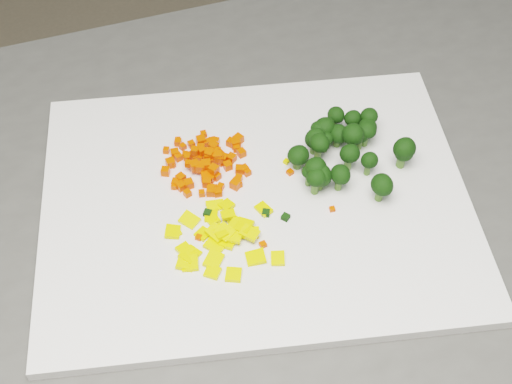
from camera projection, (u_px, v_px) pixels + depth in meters
name	position (u px, v px, depth m)	size (l,w,h in m)	color
counter_block	(242.00, 378.00, 1.11)	(0.96, 0.67, 0.90)	#454543
cutting_board	(256.00, 202.00, 0.75)	(0.45, 0.35, 0.01)	white
carrot_pile	(204.00, 155.00, 0.77)	(0.10, 0.10, 0.03)	#ED3302
pepper_pile	(227.00, 235.00, 0.71)	(0.11, 0.11, 0.02)	yellow
broccoli_pile	(349.00, 147.00, 0.75)	(0.12, 0.12, 0.06)	black
carrot_cube_0	(178.00, 140.00, 0.79)	(0.01, 0.01, 0.01)	#ED3302
carrot_cube_1	(244.00, 169.00, 0.77)	(0.01, 0.01, 0.01)	#ED3302
carrot_cube_2	(214.00, 161.00, 0.77)	(0.01, 0.01, 0.01)	#ED3302
carrot_cube_3	(236.00, 148.00, 0.79)	(0.01, 0.01, 0.01)	#ED3302
carrot_cube_4	(212.00, 160.00, 0.77)	(0.01, 0.01, 0.01)	#ED3302
carrot_cube_5	(179.00, 183.00, 0.75)	(0.01, 0.01, 0.01)	#ED3302
carrot_cube_6	(236.00, 184.00, 0.75)	(0.01, 0.01, 0.01)	#ED3302
carrot_cube_7	(221.00, 187.00, 0.75)	(0.01, 0.01, 0.01)	#ED3302
carrot_cube_8	(191.00, 144.00, 0.79)	(0.01, 0.01, 0.01)	#ED3302
carrot_cube_9	(178.00, 142.00, 0.79)	(0.01, 0.01, 0.01)	#ED3302
carrot_cube_10	(209.00, 154.00, 0.77)	(0.01, 0.01, 0.01)	#ED3302
carrot_cube_11	(247.00, 172.00, 0.76)	(0.01, 0.01, 0.01)	#ED3302
carrot_cube_12	(214.00, 147.00, 0.78)	(0.01, 0.01, 0.01)	#ED3302
carrot_cube_13	(216.00, 188.00, 0.75)	(0.01, 0.01, 0.01)	#ED3302
carrot_cube_14	(183.00, 147.00, 0.79)	(0.01, 0.01, 0.01)	#ED3302
carrot_cube_15	(242.00, 153.00, 0.78)	(0.01, 0.01, 0.01)	#ED3302
carrot_cube_16	(200.00, 157.00, 0.78)	(0.01, 0.01, 0.01)	#ED3302
carrot_cube_17	(214.00, 155.00, 0.77)	(0.01, 0.01, 0.01)	#ED3302
carrot_cube_18	(215.00, 158.00, 0.78)	(0.01, 0.01, 0.01)	#ED3302
carrot_cube_19	(201.00, 151.00, 0.77)	(0.01, 0.01, 0.01)	#ED3302
carrot_cube_20	(213.00, 141.00, 0.79)	(0.01, 0.01, 0.01)	#ED3302
carrot_cube_21	(235.00, 143.00, 0.79)	(0.01, 0.01, 0.01)	#ED3302
carrot_cube_22	(218.00, 151.00, 0.77)	(0.01, 0.01, 0.01)	#ED3302
carrot_cube_23	(207.00, 142.00, 0.79)	(0.01, 0.01, 0.01)	#ED3302
carrot_cube_24	(215.00, 142.00, 0.79)	(0.01, 0.01, 0.01)	#ED3302
carrot_cube_25	(211.00, 154.00, 0.77)	(0.01, 0.01, 0.01)	#ED3302
carrot_cube_26	(166.00, 150.00, 0.78)	(0.01, 0.01, 0.01)	#ED3302
carrot_cube_27	(213.00, 152.00, 0.77)	(0.01, 0.01, 0.01)	#ED3302
carrot_cube_28	(185.00, 154.00, 0.78)	(0.01, 0.01, 0.01)	#ED3302
carrot_cube_29	(181.00, 178.00, 0.76)	(0.01, 0.01, 0.01)	#ED3302
carrot_cube_30	(178.00, 157.00, 0.78)	(0.01, 0.01, 0.01)	#ED3302
carrot_cube_31	(215.00, 151.00, 0.77)	(0.01, 0.01, 0.01)	#ED3302
carrot_cube_32	(213.00, 145.00, 0.78)	(0.01, 0.01, 0.01)	#ED3302
carrot_cube_33	(195.00, 166.00, 0.76)	(0.01, 0.01, 0.01)	#ED3302
carrot_cube_34	(238.00, 184.00, 0.75)	(0.01, 0.01, 0.01)	#ED3302
carrot_cube_35	(218.00, 156.00, 0.77)	(0.01, 0.01, 0.01)	#ED3302
carrot_cube_36	(238.00, 179.00, 0.76)	(0.01, 0.01, 0.01)	#ED3302
carrot_cube_37	(209.00, 158.00, 0.77)	(0.01, 0.01, 0.01)	#ED3302
carrot_cube_38	(211.00, 191.00, 0.75)	(0.01, 0.01, 0.01)	#ED3302
carrot_cube_39	(172.00, 164.00, 0.77)	(0.01, 0.01, 0.01)	#ED3302
carrot_cube_40	(218.00, 192.00, 0.75)	(0.01, 0.01, 0.01)	#ED3302
carrot_cube_41	(202.00, 193.00, 0.75)	(0.01, 0.01, 0.01)	#ED3302
carrot_cube_42	(207.00, 182.00, 0.75)	(0.01, 0.01, 0.01)	#ED3302
carrot_cube_43	(189.00, 184.00, 0.75)	(0.01, 0.01, 0.01)	#ED3302
carrot_cube_44	(221.00, 161.00, 0.77)	(0.01, 0.01, 0.01)	#ED3302
carrot_cube_45	(217.00, 176.00, 0.76)	(0.01, 0.01, 0.01)	#ED3302
carrot_cube_46	(238.00, 139.00, 0.79)	(0.01, 0.01, 0.01)	#ED3302
carrot_cube_47	(187.00, 157.00, 0.77)	(0.01, 0.01, 0.01)	#ED3302
carrot_cube_48	(201.00, 149.00, 0.78)	(0.01, 0.01, 0.01)	#ED3302
carrot_cube_49	(181.00, 186.00, 0.75)	(0.01, 0.01, 0.01)	#ED3302
carrot_cube_50	(206.00, 165.00, 0.76)	(0.01, 0.01, 0.01)	#ED3302
carrot_cube_51	(208.00, 152.00, 0.77)	(0.01, 0.01, 0.01)	#ED3302
carrot_cube_52	(219.00, 158.00, 0.77)	(0.01, 0.01, 0.01)	#ED3302
carrot_cube_53	(175.00, 183.00, 0.75)	(0.01, 0.01, 0.01)	#ED3302
carrot_cube_54	(200.00, 167.00, 0.76)	(0.01, 0.01, 0.01)	#ED3302
carrot_cube_55	(204.00, 134.00, 0.80)	(0.01, 0.01, 0.01)	#ED3302
carrot_cube_56	(175.00, 182.00, 0.76)	(0.01, 0.01, 0.01)	#ED3302
carrot_cube_57	(175.00, 153.00, 0.78)	(0.01, 0.01, 0.01)	#ED3302
carrot_cube_58	(228.00, 166.00, 0.77)	(0.01, 0.01, 0.01)	#ED3302
carrot_cube_59	(174.00, 186.00, 0.75)	(0.01, 0.01, 0.01)	#ED3302
carrot_cube_60	(187.00, 193.00, 0.75)	(0.01, 0.01, 0.01)	#ED3302
carrot_cube_61	(201.00, 141.00, 0.79)	(0.01, 0.01, 0.01)	#ED3302
carrot_cube_62	(206.00, 176.00, 0.76)	(0.01, 0.01, 0.01)	#ED3302
carrot_cube_63	(212.00, 178.00, 0.76)	(0.01, 0.01, 0.01)	#ED3302
carrot_cube_64	(195.00, 157.00, 0.78)	(0.01, 0.01, 0.01)	#ED3302
carrot_cube_65	(223.00, 159.00, 0.77)	(0.01, 0.01, 0.01)	#ED3302
carrot_cube_66	(171.00, 163.00, 0.77)	(0.01, 0.01, 0.01)	#ED3302
carrot_cube_67	(231.00, 158.00, 0.78)	(0.01, 0.01, 0.01)	#ED3302
carrot_cube_68	(219.00, 155.00, 0.78)	(0.01, 0.01, 0.01)	#ED3302
carrot_cube_69	(209.00, 156.00, 0.77)	(0.01, 0.01, 0.01)	#ED3302
carrot_cube_70	(211.00, 189.00, 0.75)	(0.01, 0.01, 0.01)	#ED3302
carrot_cube_71	(195.00, 151.00, 0.77)	(0.01, 0.01, 0.01)	#ED3302
carrot_cube_72	(165.00, 171.00, 0.76)	(0.01, 0.01, 0.01)	#ED3302
carrot_cube_73	(214.00, 170.00, 0.75)	(0.01, 0.01, 0.01)	#ED3302
carrot_cube_74	(208.00, 170.00, 0.77)	(0.01, 0.01, 0.01)	#ED3302
carrot_cube_75	(188.00, 164.00, 0.76)	(0.01, 0.01, 0.01)	#ED3302
carrot_cube_76	(231.00, 142.00, 0.79)	(0.01, 0.01, 0.01)	#ED3302
carrot_cube_77	(190.00, 156.00, 0.78)	(0.01, 0.01, 0.01)	#ED3302
carrot_cube_78	(239.00, 169.00, 0.77)	(0.01, 0.01, 0.01)	#ED3302
pepper_chunk_0	(185.00, 265.00, 0.69)	(0.02, 0.01, 0.00)	yellow
pepper_chunk_1	(215.00, 246.00, 0.70)	(0.02, 0.01, 0.00)	yellow
pepper_chunk_2	(214.00, 260.00, 0.69)	(0.02, 0.02, 0.00)	yellow
pepper_chunk_3	(216.00, 233.00, 0.71)	(0.02, 0.01, 0.00)	yellow
pepper_chunk_4	(250.00, 233.00, 0.71)	(0.02, 0.01, 0.00)	yellow
pepper_chunk_5	(250.00, 233.00, 0.71)	(0.02, 0.01, 0.00)	yellow
pepper_chunk_6	(230.00, 216.00, 0.73)	(0.01, 0.01, 0.00)	yellow
pepper_chunk_7	(278.00, 259.00, 0.69)	(0.01, 0.02, 0.00)	yellow
pepper_chunk_8	(228.00, 215.00, 0.72)	(0.01, 0.01, 0.00)	yellow
pepper_chunk_9	(243.00, 226.00, 0.71)	(0.02, 0.02, 0.00)	yellow
pepper_chunk_10	(225.00, 234.00, 0.71)	(0.01, 0.01, 0.00)	yellow
pepper_chunk_11	(190.00, 255.00, 0.70)	(0.02, 0.02, 0.00)	yellow
pepper_chunk_12	(190.00, 263.00, 0.69)	(0.02, 0.02, 0.00)	yellow
pepper_chunk_13	(256.00, 257.00, 0.70)	(0.02, 0.02, 0.00)	yellow
pepper_chunk_14	(234.00, 275.00, 0.68)	(0.02, 0.02, 0.00)	yellow
pepper_chunk_15	(211.00, 215.00, 0.73)	(0.01, 0.02, 0.00)	yellow
pepper_chunk_16	(228.00, 241.00, 0.71)	(0.01, 0.02, 0.00)	yellow
pepper_chunk_17	(189.00, 220.00, 0.72)	(0.02, 0.02, 0.00)	yellow
pepper_chunk_18	(239.00, 225.00, 0.71)	(0.02, 0.02, 0.00)	yellow
pepper_chunk_19	(227.00, 205.00, 0.74)	(0.01, 0.01, 0.00)	yellow
pepper_chunk_20	(215.00, 206.00, 0.74)	(0.02, 0.01, 0.00)	yellow
pepper_chunk_21	(185.00, 250.00, 0.70)	(0.02, 0.01, 0.00)	yellow
pepper_chunk_22	(235.00, 237.00, 0.70)	(0.01, 0.01, 0.00)	yellow
pepper_chunk_23	(225.00, 232.00, 0.71)	(0.02, 0.02, 0.00)	yellow
pepper_chunk_24	(264.00, 209.00, 0.73)	(0.01, 0.02, 0.00)	yellow
pepper_chunk_25	(213.00, 220.00, 0.72)	(0.01, 0.01, 0.00)	yellow
pepper_chunk_26	(213.00, 272.00, 0.68)	(0.01, 0.01, 0.00)	yellow
pepper_chunk_27	(173.00, 232.00, 0.72)	(0.02, 0.01, 0.00)	yellow
pepper_chunk_28	(220.00, 232.00, 0.71)	(0.02, 0.01, 0.00)	yellow
pepper_chunk_29	(203.00, 234.00, 0.71)	(0.01, 0.01, 0.00)	yellow
broccoli_floret_0	(368.00, 122.00, 0.79)	(0.03, 0.03, 0.03)	black
broccoli_floret_1	(365.00, 135.00, 0.78)	(0.03, 0.03, 0.03)	black
broccoli_floret_2	(339.00, 179.00, 0.74)	(0.03, 0.03, 0.03)	black
broccoli_floret_3	(315.00, 182.00, 0.74)	(0.03, 0.03, 0.03)	black
broccoli_floret_4	(325.00, 143.00, 0.78)	(0.02, 0.02, 0.03)	black
broccoli_floret_5	(338.00, 137.00, 0.78)	(0.03, 0.03, 0.03)	black
broccoli_floret_6	(402.00, 154.00, 0.76)	(0.04, 0.04, 0.04)	black
broccoli_floret_7	(318.00, 134.00, 0.79)	(0.02, 0.02, 0.03)	black
broccoli_floret_8	(366.00, 131.00, 0.79)	(0.03, 0.03, 0.03)	black
broccoli_floret_9	(352.00, 122.00, 0.80)	(0.03, 0.03, 0.03)	black
broccoli_floret_10	(335.00, 119.00, 0.80)	(0.03, 0.03, 0.03)	black
broccoli_floret_11	(360.00, 140.00, 0.78)	(0.02, 0.02, 0.03)	black
broccoli_floret_12	(368.00, 165.00, 0.76)	(0.03, 0.03, 0.03)	black
broccoli_floret_13	(314.00, 173.00, 0.75)	(0.03, 0.03, 0.03)	black
broccoli_floret_14	(318.00, 149.00, 0.77)	(0.03, 0.03, 0.04)	black
broccoli_floret_15	(348.00, 159.00, 0.76)	(0.03, 0.03, 0.03)	black
broccoli_floret_16	(309.00, 176.00, 0.75)	(0.02, 0.02, 0.03)	black
broccoli_floret_17	(402.00, 157.00, 0.76)	(0.03, 0.03, 0.03)	black
broccoli_floret_18	(314.00, 142.00, 0.78)	(0.03, 0.03, 0.03)	black
broccoli_floret_19	(324.00, 131.00, 0.79)	(0.03, 0.03, 0.03)	black
broccoli_floret_20	(297.00, 158.00, 0.76)	(0.03, 0.03, 0.03)	black
broccoli_floret_21	(380.00, 189.00, 0.73)	(0.03, 0.03, 0.03)	black
broccoli_floret_22	(320.00, 179.00, 0.74)	(0.03, 0.03, 0.03)	black
broccoli_floret_23	(351.00, 140.00, 0.77)	(0.03, 0.03, 0.04)	black
stray_bit_0	(263.00, 245.00, 0.70)	(0.01, 0.01, 0.00)	#ED3302
stray_bit_1	(266.00, 213.00, 0.73)	(0.01, 0.01, 0.01)	black
stray_bit_2	(332.00, 209.00, 0.73)	(0.01, 0.01, 0.00)	#ED3302
stray_bit_3	(316.00, 147.00, 0.79)	(0.00, 0.00, 0.00)	black
stray_bit_4	(285.00, 217.00, 0.73)	(0.01, 0.01, 0.01)	black
stray_bit_5	(197.00, 159.00, 0.78)	(0.01, 0.01, 0.00)	black
stray_bit_6	(229.00, 164.00, 0.77)	(0.01, 0.01, 0.00)	#ED3302
stray_bit_7	(311.00, 163.00, 0.77)	(0.01, 0.01, 0.00)	#ED3302
stray_bit_8	(208.00, 213.00, 0.73)	(0.01, 0.01, 0.01)	black
stray_bit_9	(286.00, 162.00, 0.78)	(0.01, 0.01, 0.00)	yellow
stray_bit_10	(199.00, 237.00, 0.71)	(0.01, 0.01, 0.00)	#ED3302
stray_bit_11	(179.00, 233.00, 0.71)	(0.00, 0.00, 0.00)	yellow
stray_bit_12	(290.00, 172.00, 0.77)	(0.01, 0.01, 0.00)	#ED3302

